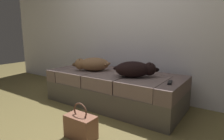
{
  "coord_description": "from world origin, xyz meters",
  "views": [
    {
      "loc": [
        1.54,
        -1.3,
        1.07
      ],
      "look_at": [
        0.0,
        0.95,
        0.53
      ],
      "focal_mm": 30.91,
      "sensor_mm": 36.0,
      "label": 1
    }
  ],
  "objects_px": {
    "dog_tan": "(92,64)",
    "handbag": "(81,126)",
    "dog_dark": "(136,69)",
    "tv_remote": "(170,82)",
    "couch": "(114,89)"
  },
  "relations": [
    {
      "from": "dog_dark",
      "to": "couch",
      "type": "bearing_deg",
      "value": 170.32
    },
    {
      "from": "dog_tan",
      "to": "handbag",
      "type": "relative_size",
      "value": 1.45
    },
    {
      "from": "dog_dark",
      "to": "handbag",
      "type": "xyz_separation_m",
      "value": [
        -0.13,
        -0.92,
        -0.46
      ]
    },
    {
      "from": "couch",
      "to": "tv_remote",
      "type": "xyz_separation_m",
      "value": [
        0.87,
        -0.12,
        0.25
      ]
    },
    {
      "from": "dog_dark",
      "to": "dog_tan",
      "type": "bearing_deg",
      "value": -179.5
    },
    {
      "from": "dog_tan",
      "to": "handbag",
      "type": "height_order",
      "value": "dog_tan"
    },
    {
      "from": "dog_dark",
      "to": "tv_remote",
      "type": "relative_size",
      "value": 3.84
    },
    {
      "from": "dog_tan",
      "to": "handbag",
      "type": "distance_m",
      "value": 1.19
    },
    {
      "from": "dog_dark",
      "to": "tv_remote",
      "type": "distance_m",
      "value": 0.49
    },
    {
      "from": "dog_tan",
      "to": "dog_dark",
      "type": "height_order",
      "value": "dog_dark"
    },
    {
      "from": "couch",
      "to": "dog_dark",
      "type": "xyz_separation_m",
      "value": [
        0.39,
        -0.07,
        0.35
      ]
    },
    {
      "from": "tv_remote",
      "to": "handbag",
      "type": "xyz_separation_m",
      "value": [
        -0.61,
        -0.87,
        -0.36
      ]
    },
    {
      "from": "couch",
      "to": "tv_remote",
      "type": "height_order",
      "value": "tv_remote"
    },
    {
      "from": "dog_tan",
      "to": "tv_remote",
      "type": "bearing_deg",
      "value": -2.19
    },
    {
      "from": "couch",
      "to": "tv_remote",
      "type": "relative_size",
      "value": 13.28
    }
  ]
}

